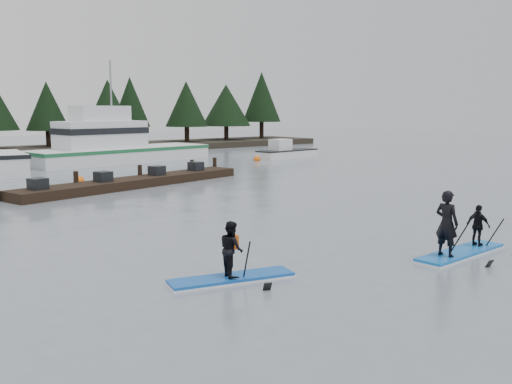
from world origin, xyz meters
TOP-DOWN VIEW (x-y plane):
  - ground at (0.00, 0.00)m, footprint 160.00×160.00m
  - fishing_boat_medium at (6.60, 30.62)m, footprint 14.46×5.72m
  - skiff at (19.20, 25.28)m, footprint 5.85×2.22m
  - floating_dock at (1.23, 17.35)m, footprint 13.71×4.72m
  - buoy_b at (-0.66, 20.11)m, footprint 0.57×0.57m
  - buoy_d at (3.82, 18.02)m, footprint 0.59×0.59m
  - buoy_c at (15.57, 24.81)m, footprint 0.51×0.51m
  - paddleboard_solo at (-4.80, 1.06)m, footprint 3.06×1.49m
  - paddleboard_duo at (1.34, -1.05)m, footprint 3.40×1.17m

SIDE VIEW (x-z plane):
  - ground at x=0.00m, z-range 0.00..0.00m
  - buoy_b at x=-0.66m, z-range -0.28..0.28m
  - buoy_d at x=3.82m, z-range -0.30..0.30m
  - buoy_c at x=15.57m, z-range -0.26..0.26m
  - floating_dock at x=1.23m, z-range 0.00..0.45m
  - skiff at x=19.20m, z-range 0.00..0.67m
  - paddleboard_solo at x=-4.80m, z-range -0.42..1.45m
  - fishing_boat_medium at x=6.60m, z-range -3.62..4.81m
  - paddleboard_duo at x=1.34m, z-range -0.54..1.82m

